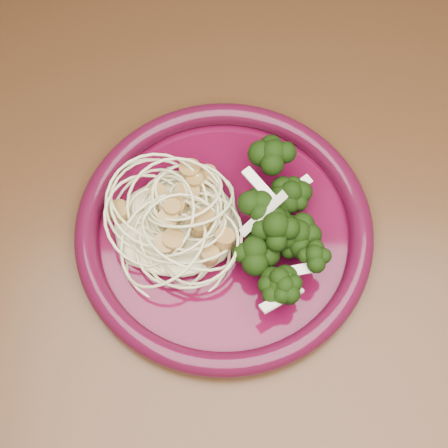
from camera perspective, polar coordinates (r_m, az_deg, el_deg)
name	(u,v)px	position (r m, az deg, el deg)	size (l,w,h in m)	color
dining_table	(323,287)	(0.68, 9.08, -5.75)	(1.20, 0.80, 0.75)	#472814
dinner_plate	(224,229)	(0.58, 0.00, -0.42)	(0.30, 0.30, 0.02)	#44061C
spaghetti_pile	(177,222)	(0.57, -4.34, 0.21)	(0.12, 0.10, 0.03)	beige
scallop_cluster	(174,206)	(0.54, -4.57, 1.67)	(0.11, 0.11, 0.04)	#A37939
broccoli_pile	(283,223)	(0.56, 5.41, 0.12)	(0.08, 0.14, 0.05)	black
onion_garnish	(286,208)	(0.54, 5.67, 1.48)	(0.06, 0.09, 0.05)	#F2E9CB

